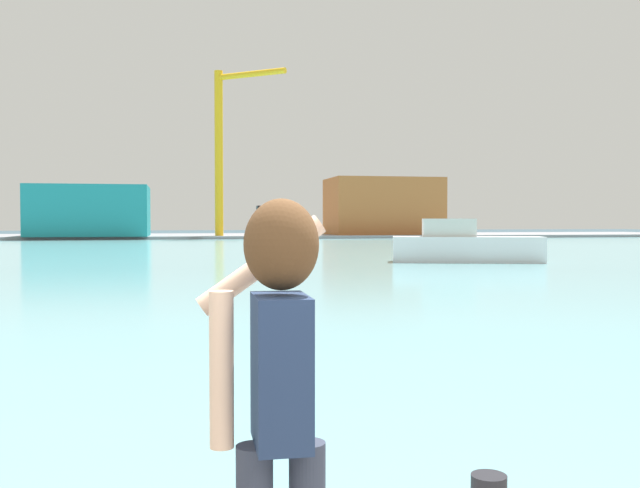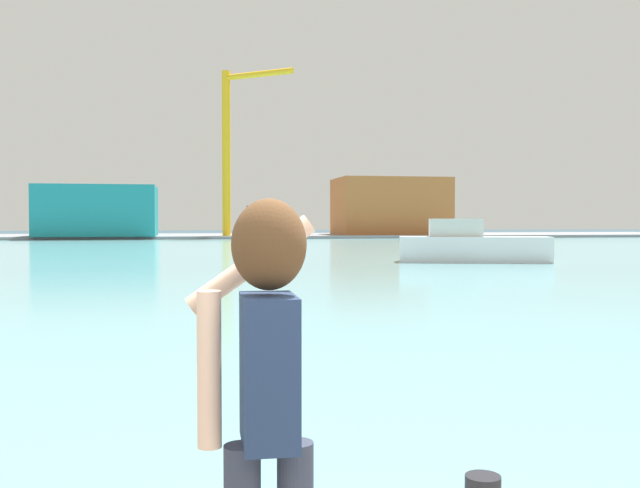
% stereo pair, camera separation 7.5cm
% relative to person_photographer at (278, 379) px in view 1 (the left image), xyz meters
% --- Properties ---
extents(ground_plane, '(220.00, 220.00, 0.00)m').
position_rel_person_photographer_xyz_m(ground_plane, '(0.51, 49.20, -1.64)').
color(ground_plane, '#334751').
extents(harbor_water, '(140.00, 100.00, 0.02)m').
position_rel_person_photographer_xyz_m(harbor_water, '(0.51, 51.20, -1.63)').
color(harbor_water, '#6BA8B2').
rests_on(harbor_water, ground_plane).
extents(far_shore_dock, '(140.00, 20.00, 0.36)m').
position_rel_person_photographer_xyz_m(far_shore_dock, '(0.51, 91.20, -1.46)').
color(far_shore_dock, gray).
rests_on(far_shore_dock, ground_plane).
extents(person_photographer, '(0.52, 0.55, 1.74)m').
position_rel_person_photographer_xyz_m(person_photographer, '(0.00, 0.00, 0.00)').
color(person_photographer, '#2D3342').
rests_on(person_photographer, quay_promenade).
extents(boat_moored, '(8.03, 4.07, 2.30)m').
position_rel_person_photographer_xyz_m(boat_moored, '(14.50, 32.76, -0.76)').
color(boat_moored, white).
rests_on(boat_moored, harbor_water).
extents(warehouse_left, '(13.54, 10.75, 5.95)m').
position_rel_person_photographer_xyz_m(warehouse_left, '(-10.50, 86.01, 1.70)').
color(warehouse_left, teal).
rests_on(warehouse_left, far_shore_dock).
extents(warehouse_right, '(14.28, 9.87, 7.42)m').
position_rel_person_photographer_xyz_m(warehouse_right, '(26.44, 88.74, 2.43)').
color(warehouse_right, '#B26633').
rests_on(warehouse_right, far_shore_dock).
extents(port_crane, '(7.93, 6.34, 19.72)m').
position_rel_person_photographer_xyz_m(port_crane, '(5.24, 83.28, 10.25)').
color(port_crane, yellow).
rests_on(port_crane, far_shore_dock).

